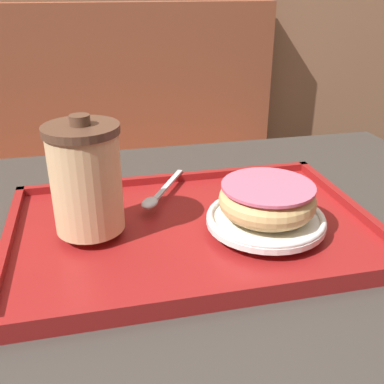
{
  "coord_description": "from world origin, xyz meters",
  "views": [
    {
      "loc": [
        -0.13,
        -0.53,
        1.06
      ],
      "look_at": [
        -0.01,
        -0.01,
        0.81
      ],
      "focal_mm": 42.0,
      "sensor_mm": 36.0,
      "label": 1
    }
  ],
  "objects": [
    {
      "name": "plate_with_chocolate_donut",
      "position": [
        0.08,
        -0.04,
        0.77
      ],
      "size": [
        0.16,
        0.16,
        0.01
      ],
      "color": "white",
      "rests_on": "serving_tray"
    },
    {
      "name": "spoon",
      "position": [
        -0.05,
        0.06,
        0.77
      ],
      "size": [
        0.09,
        0.14,
        0.01
      ],
      "rotation": [
        0.0,
        0.0,
        4.18
      ],
      "color": "silver",
      "rests_on": "serving_tray"
    },
    {
      "name": "serving_tray",
      "position": [
        -0.01,
        -0.01,
        0.75
      ],
      "size": [
        0.49,
        0.33,
        0.02
      ],
      "color": "maroon",
      "rests_on": "cafe_table"
    },
    {
      "name": "donut_chocolate_glazed",
      "position": [
        0.08,
        -0.04,
        0.8
      ],
      "size": [
        0.13,
        0.13,
        0.04
      ],
      "color": "#DBB270",
      "rests_on": "plate_with_chocolate_donut"
    },
    {
      "name": "coffee_cup_front",
      "position": [
        -0.15,
        0.0,
        0.84
      ],
      "size": [
        0.09,
        0.09,
        0.15
      ],
      "color": "#E0B784",
      "rests_on": "serving_tray"
    },
    {
      "name": "booth_bench",
      "position": [
        -0.22,
        0.87,
        0.32
      ],
      "size": [
        1.44,
        0.44,
        1.0
      ],
      "color": "brown",
      "rests_on": "ground_plane"
    },
    {
      "name": "cafe_table",
      "position": [
        0.0,
        0.0,
        0.58
      ],
      "size": [
        0.97,
        0.72,
        0.74
      ],
      "color": "#38332D",
      "rests_on": "ground_plane"
    }
  ]
}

